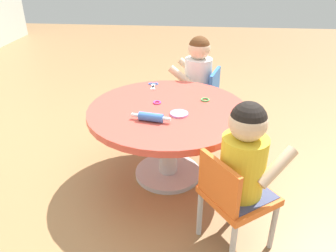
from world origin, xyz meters
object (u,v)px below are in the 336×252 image
Objects in this scene: seated_child_left at (245,154)px; craft_scissors at (153,85)px; rolling_pin at (151,117)px; child_chair_right at (201,97)px; craft_table at (168,123)px; child_chair_left at (233,196)px; seated_child_right at (198,69)px.

seated_child_left is 3.71× the size of craft_scissors.
rolling_pin reaches higher than craft_scissors.
child_chair_right is (1.18, 0.19, -0.23)m from seated_child_left.
craft_table is at bearing 36.51° from seated_child_left.
craft_table is 0.24m from rolling_pin.
child_chair_left reaches higher than craft_table.
rolling_pin reaches higher than child_chair_left.
seated_child_left reaches higher than craft_scissors.
seated_child_right is at bearing -16.64° from rolling_pin.
craft_table is 1.94× the size of seated_child_right.
seated_child_right reaches higher than craft_scissors.
child_chair_left is 1.22m from child_chair_right.
seated_child_right reaches higher than child_chair_left.
rolling_pin is at bearing 160.74° from child_chair_right.
seated_child_right is 0.42m from craft_scissors.
child_chair_right reaches higher than craft_table.
rolling_pin reaches higher than child_chair_right.
craft_scissors reaches higher than craft_table.
child_chair_right is (1.21, 0.16, 0.00)m from child_chair_left.
craft_table is 1.94× the size of seated_child_left.
child_chair_right is (0.64, -0.21, -0.09)m from craft_table.
seated_child_right reaches higher than rolling_pin.
seated_child_right is 2.21× the size of rolling_pin.
seated_child_left reaches higher than rolling_pin.
seated_child_right is (1.19, 0.23, 0.00)m from seated_child_left.
child_chair_left is (-0.57, -0.37, -0.09)m from craft_table.
child_chair_left is 1.09m from craft_scissors.
seated_child_right reaches higher than child_chair_right.
seated_child_left is 2.21× the size of rolling_pin.
rolling_pin is at bearing 53.10° from seated_child_left.
seated_child_left reaches higher than child_chair_left.
child_chair_right is at bearing -17.99° from craft_table.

